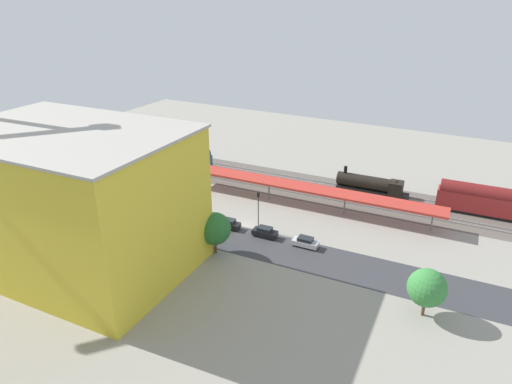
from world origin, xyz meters
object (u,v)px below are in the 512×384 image
Objects in this scene: freight_coach_far at (176,156)px; locomotive at (372,186)px; platform_canopy_near at (306,188)px; street_tree_3 at (215,229)px; construction_building at (74,202)px; traffic_light at (258,206)px; street_tree_2 at (427,288)px; street_tree_4 at (139,207)px; passenger_coach at (489,200)px; parked_car_3 at (193,214)px; street_tree_1 at (98,199)px; parked_car_0 at (305,243)px; box_truck_0 at (172,213)px; parked_car_1 at (265,232)px; parked_car_2 at (228,224)px; street_tree_0 at (93,194)px; box_truck_1 at (137,205)px.

locomotive is at bearing -171.79° from freight_coach_far.
platform_canopy_near is 24.22m from street_tree_3.
construction_building is 29.86m from traffic_light.
street_tree_4 is (47.81, -0.21, 0.78)m from street_tree_2.
street_tree_2 reaches higher than passenger_coach.
parked_car_3 is 0.63× the size of traffic_light.
passenger_coach is at bearing -150.66° from street_tree_1.
parked_car_0 is at bearing -144.70° from street_tree_3.
platform_canopy_near reaches higher than parked_car_3.
street_tree_3 reaches higher than box_truck_0.
street_tree_2 is at bearing -168.76° from construction_building.
traffic_light reaches higher than parked_car_1.
platform_canopy_near is at bearing -42.31° from street_tree_2.
parked_car_2 is at bearing -126.74° from construction_building.
traffic_light reaches higher than locomotive.
parked_car_1 is 0.58× the size of street_tree_0.
box_truck_1 is (25.54, 3.36, 0.97)m from parked_car_1.
construction_building is 4.89× the size of street_tree_2.
street_tree_0 is at bearing 38.99° from locomotive.
construction_building is at bearing 103.75° from box_truck_1.
construction_building is (-12.59, 40.89, 7.47)m from freight_coach_far.
street_tree_1 is 29.52m from traffic_light.
parked_car_1 is (33.52, 26.92, -2.31)m from passenger_coach.
street_tree_1 is (-1.75, 0.57, -0.36)m from street_tree_0.
freight_coach_far is at bearing -70.51° from box_truck_1.
construction_building reaches higher than passenger_coach.
parked_car_3 is 0.14× the size of construction_building.
freight_coach_far is 2.42× the size of street_tree_0.
platform_canopy_near is 16.24m from parked_car_0.
street_tree_0 reaches higher than parked_car_2.
traffic_light is (9.58, -1.42, 4.08)m from parked_car_0.
parked_car_1 is 25.78m from box_truck_1.
construction_building is at bearing 55.19° from parked_car_2.
parked_car_1 is at bearing -178.01° from parked_car_2.
street_tree_4 is at bearing 23.87° from parked_car_1.
box_truck_1 reaches higher than parked_car_1.
box_truck_1 is (4.21, -17.19, -8.78)m from construction_building.
construction_building is at bearing 55.17° from locomotive.
street_tree_1 reaches higher than parked_car_3.
passenger_coach is 73.90m from street_tree_0.
parked_car_0 is at bearing -173.93° from box_truck_1.
box_truck_1 is at bearing 11.87° from traffic_light.
box_truck_0 is (17.76, 2.81, 0.80)m from parked_car_1.
street_tree_2 is at bearing 155.65° from parked_car_0.
freight_coach_far is at bearing 5.58° from passenger_coach.
street_tree_3 is 15.29m from street_tree_4.
platform_canopy_near reaches higher than box_truck_1.
box_truck_0 is at bearing -154.05° from street_tree_1.
locomotive is at bearing -124.84° from parked_car_2.
locomotive is at bearing -134.74° from box_truck_0.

